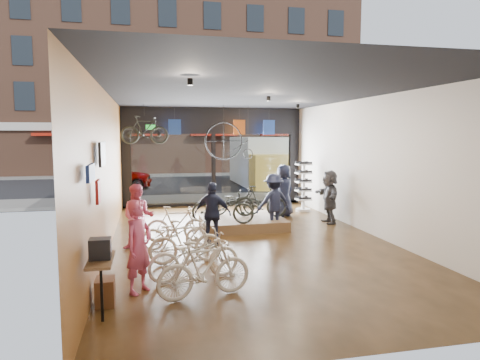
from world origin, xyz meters
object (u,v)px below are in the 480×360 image
object	(u,v)px
floor_bike_1	(204,269)
customer_4	(284,191)
floor_bike_4	(175,233)
sunglasses_rack	(303,186)
street_car	(110,175)
floor_bike_5	(177,224)
display_platform	(243,223)
box_truck	(263,163)
display_bike_right	(235,202)
penny_farthing	(231,142)
floor_bike_2	(194,256)
customer_0	(139,247)
display_bike_mid	(261,201)
customer_5	(329,197)
customer_2	(213,214)
hung_bike	(145,130)
floor_bike_3	(186,242)
customer_3	(274,202)
customer_1	(138,217)
display_bike_left	(223,207)

from	to	relation	value
floor_bike_1	customer_4	bearing A→B (deg)	-40.53
floor_bike_4	sunglasses_rack	world-z (taller)	sunglasses_rack
street_car	floor_bike_5	xyz separation A→B (m)	(2.53, -11.74, -0.23)
floor_bike_4	display_platform	size ratio (longest dim) A/B	0.65
street_car	box_truck	bearing A→B (deg)	-97.32
box_truck	sunglasses_rack	world-z (taller)	box_truck
display_bike_right	penny_farthing	xyz separation A→B (m)	(0.31, 2.15, 1.79)
floor_bike_2	customer_0	size ratio (longest dim) A/B	1.08
floor_bike_5	customer_0	size ratio (longest dim) A/B	0.96
floor_bike_4	display_platform	distance (m)	2.93
box_truck	customer_0	world-z (taller)	box_truck
display_bike_mid	customer_0	size ratio (longest dim) A/B	0.95
floor_bike_2	floor_bike_4	bearing A→B (deg)	-5.14
display_platform	customer_5	bearing A→B (deg)	3.30
customer_0	customer_5	xyz separation A→B (m)	(5.74, 4.86, 0.01)
customer_2	customer_4	world-z (taller)	customer_4
customer_2	hung_bike	bearing A→B (deg)	-48.17
floor_bike_1	customer_0	bearing A→B (deg)	53.58
floor_bike_3	floor_bike_5	bearing A→B (deg)	-1.87
customer_2	customer_5	distance (m)	4.42
floor_bike_2	customer_2	size ratio (longest dim) A/B	1.11
street_car	floor_bike_1	xyz separation A→B (m)	(2.73, -15.62, -0.20)
floor_bike_1	display_bike_right	world-z (taller)	display_bike_right
floor_bike_2	customer_4	size ratio (longest dim) A/B	1.01
customer_3	customer_5	bearing A→B (deg)	-175.03
customer_1	floor_bike_2	bearing A→B (deg)	-59.68
customer_2	floor_bike_1	bearing A→B (deg)	100.35
floor_bike_4	customer_3	bearing A→B (deg)	-57.45
floor_bike_3	customer_2	bearing A→B (deg)	-33.48
box_truck	hung_bike	distance (m)	9.21
display_bike_left	customer_3	size ratio (longest dim) A/B	1.07
floor_bike_5	display_platform	world-z (taller)	floor_bike_5
box_truck	customer_2	distance (m)	12.02
display_bike_right	customer_4	world-z (taller)	customer_4
box_truck	hung_bike	bearing A→B (deg)	-131.46
customer_4	customer_1	bearing A→B (deg)	4.96
box_truck	display_bike_right	size ratio (longest dim) A/B	4.34
floor_bike_5	sunglasses_rack	distance (m)	6.03
box_truck	display_bike_mid	size ratio (longest dim) A/B	4.28
street_car	sunglasses_rack	distance (m)	10.96
box_truck	floor_bike_2	world-z (taller)	box_truck
box_truck	customer_2	world-z (taller)	box_truck
floor_bike_4	display_bike_mid	distance (m)	3.43
customer_3	floor_bike_4	bearing A→B (deg)	17.69
street_car	customer_4	distance (m)	10.95
street_car	hung_bike	xyz separation A→B (m)	(1.78, -7.80, 2.22)
customer_1	customer_5	bearing A→B (deg)	25.56
customer_0	penny_farthing	bearing A→B (deg)	15.94
floor_bike_3	customer_1	size ratio (longest dim) A/B	1.01
street_car	display_bike_left	size ratio (longest dim) A/B	2.36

